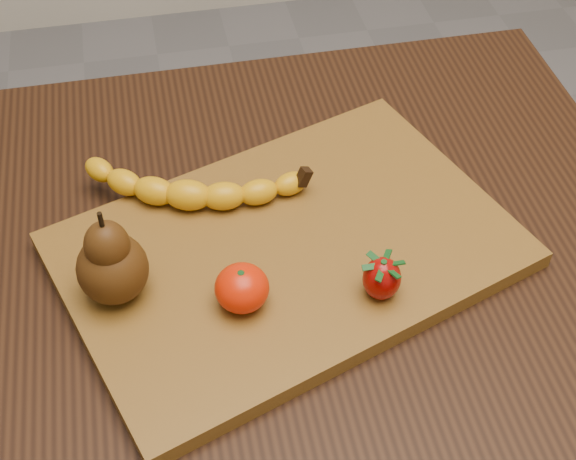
{
  "coord_description": "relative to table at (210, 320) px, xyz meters",
  "views": [
    {
      "loc": [
        -0.02,
        -0.55,
        1.39
      ],
      "look_at": [
        0.09,
        -0.01,
        0.8
      ],
      "focal_mm": 50.0,
      "sensor_mm": 36.0,
      "label": 1
    }
  ],
  "objects": [
    {
      "name": "table",
      "position": [
        0.0,
        0.0,
        0.0
      ],
      "size": [
        1.0,
        0.7,
        0.76
      ],
      "color": "black",
      "rests_on": "ground"
    },
    {
      "name": "cutting_board",
      "position": [
        0.09,
        -0.01,
        0.11
      ],
      "size": [
        0.52,
        0.43,
        0.02
      ],
      "primitive_type": "cube",
      "rotation": [
        0.0,
        0.0,
        0.33
      ],
      "color": "brown",
      "rests_on": "table"
    },
    {
      "name": "banana",
      "position": [
        -0.0,
        0.07,
        0.13
      ],
      "size": [
        0.22,
        0.12,
        0.03
      ],
      "primitive_type": null,
      "rotation": [
        0.0,
        0.0,
        -0.31
      ],
      "color": "#E7A60A",
      "rests_on": "cutting_board"
    },
    {
      "name": "pear",
      "position": [
        -0.09,
        -0.04,
        0.17
      ],
      "size": [
        0.09,
        0.09,
        0.11
      ],
      "primitive_type": null,
      "rotation": [
        0.0,
        0.0,
        0.38
      ],
      "color": "#44260B",
      "rests_on": "cutting_board"
    },
    {
      "name": "mandarin",
      "position": [
        0.03,
        -0.08,
        0.14
      ],
      "size": [
        0.06,
        0.06,
        0.04
      ],
      "primitive_type": "ellipsoid",
      "rotation": [
        0.0,
        0.0,
        0.26
      ],
      "color": "red",
      "rests_on": "cutting_board"
    },
    {
      "name": "strawberry",
      "position": [
        0.16,
        -0.09,
        0.14
      ],
      "size": [
        0.04,
        0.04,
        0.05
      ],
      "primitive_type": null,
      "rotation": [
        0.0,
        0.0,
        -0.02
      ],
      "color": "#950604",
      "rests_on": "cutting_board"
    }
  ]
}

